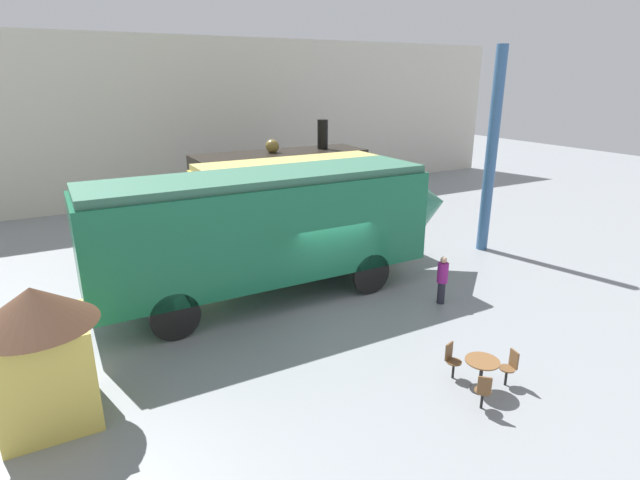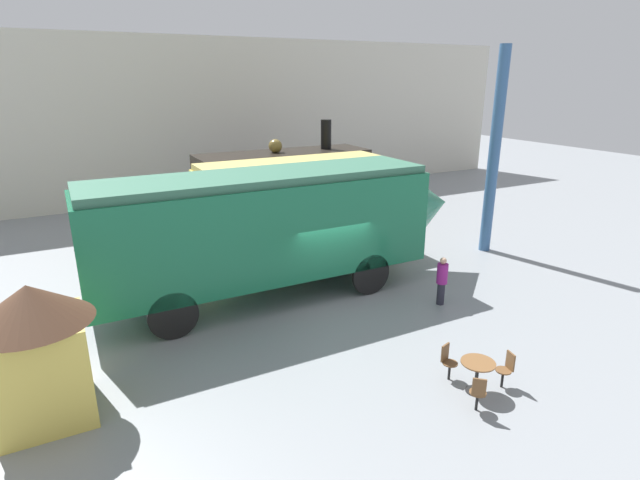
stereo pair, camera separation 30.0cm
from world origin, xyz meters
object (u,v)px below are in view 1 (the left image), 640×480
at_px(passenger_coach_vintage, 296,199).
at_px(cafe_chair_0, 483,390).
at_px(steam_locomotive, 281,181).
at_px(cafe_table_near, 482,368).
at_px(streamlined_locomotive, 287,222).
at_px(ticket_kiosk, 41,349).
at_px(visitor_person, 442,278).

distance_m(passenger_coach_vintage, cafe_chair_0, 11.11).
xyz_separation_m(steam_locomotive, passenger_coach_vintage, (-1.38, -4.37, 0.20)).
bearing_deg(cafe_table_near, steam_locomotive, 82.93).
bearing_deg(steam_locomotive, streamlined_locomotive, -113.37).
height_order(passenger_coach_vintage, cafe_table_near, passenger_coach_vintage).
bearing_deg(cafe_table_near, ticket_kiosk, 157.52).
height_order(cafe_table_near, ticket_kiosk, ticket_kiosk).
relative_size(visitor_person, ticket_kiosk, 0.52).
bearing_deg(ticket_kiosk, streamlined_locomotive, 25.75).
bearing_deg(ticket_kiosk, cafe_table_near, -22.48).
xyz_separation_m(cafe_table_near, visitor_person, (2.38, 3.97, 0.26)).
height_order(streamlined_locomotive, ticket_kiosk, streamlined_locomotive).
bearing_deg(ticket_kiosk, passenger_coach_vintage, 37.06).
xyz_separation_m(streamlined_locomotive, ticket_kiosk, (-7.04, -3.40, -0.79)).
relative_size(cafe_table_near, ticket_kiosk, 0.26).
bearing_deg(cafe_chair_0, passenger_coach_vintage, 37.76).
bearing_deg(streamlined_locomotive, passenger_coach_vintage, 59.87).
bearing_deg(streamlined_locomotive, ticket_kiosk, -154.25).
height_order(passenger_coach_vintage, streamlined_locomotive, streamlined_locomotive).
bearing_deg(cafe_chair_0, streamlined_locomotive, 50.55).
relative_size(passenger_coach_vintage, cafe_table_near, 9.91).
relative_size(steam_locomotive, visitor_person, 5.30).
xyz_separation_m(cafe_table_near, cafe_chair_0, (-0.51, -0.56, -0.07)).
bearing_deg(passenger_coach_vintage, ticket_kiosk, -142.94).
xyz_separation_m(steam_locomotive, cafe_table_near, (-1.83, -14.73, -1.49)).
xyz_separation_m(steam_locomotive, ticket_kiosk, (-10.41, -11.18, -0.40)).
height_order(cafe_table_near, cafe_chair_0, cafe_chair_0).
distance_m(cafe_chair_0, ticket_kiosk, 9.12).
bearing_deg(visitor_person, steam_locomotive, 92.94).
bearing_deg(passenger_coach_vintage, steam_locomotive, 72.46).
relative_size(passenger_coach_vintage, streamlined_locomotive, 0.61).
height_order(passenger_coach_vintage, ticket_kiosk, passenger_coach_vintage).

